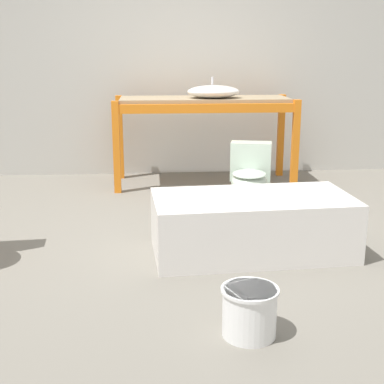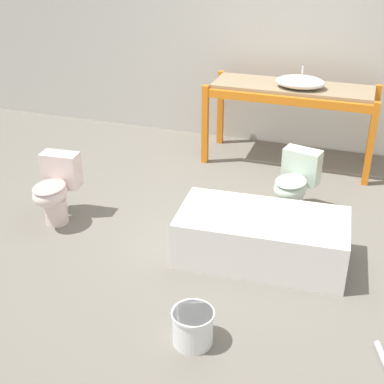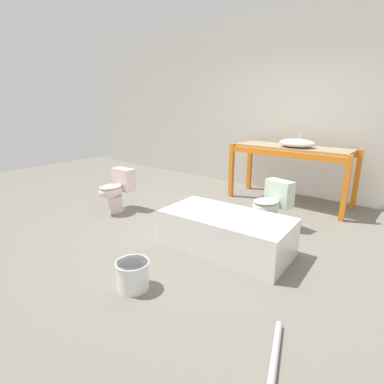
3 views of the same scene
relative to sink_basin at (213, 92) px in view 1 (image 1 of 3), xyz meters
name	(u,v)px [view 1 (image 1 of 3)]	position (x,y,z in m)	size (l,w,h in m)	color
ground_plane	(183,231)	(-0.41, -1.53, -1.01)	(12.00, 12.00, 0.00)	slate
warehouse_wall_rear	(171,35)	(-0.41, 0.67, 0.59)	(10.80, 0.08, 3.20)	beige
shelving_rack	(204,111)	(-0.09, 0.08, -0.21)	(1.92, 0.72, 0.94)	orange
sink_basin	(213,92)	(0.00, 0.00, 0.00)	(0.55, 0.40, 0.21)	white
bathtub_main	(252,220)	(0.06, -2.03, -0.76)	(1.46, 0.80, 0.43)	white
toilet_far	(250,179)	(0.19, -1.19, -0.66)	(0.44, 0.60, 0.64)	silver
bucket_white	(249,310)	(-0.17, -3.18, -0.87)	(0.30, 0.30, 0.26)	white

